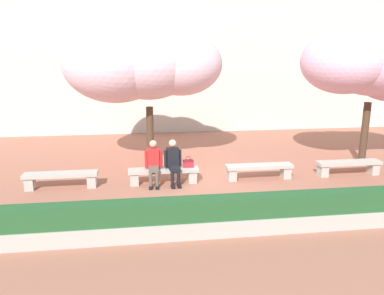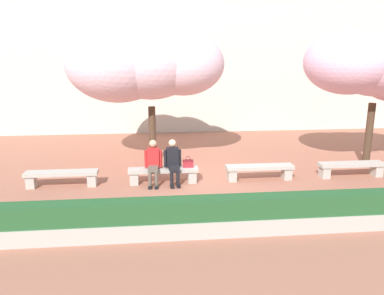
{
  "view_description": "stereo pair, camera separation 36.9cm",
  "coord_description": "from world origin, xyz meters",
  "views": [
    {
      "loc": [
        -2.03,
        -10.37,
        3.65
      ],
      "look_at": [
        -0.58,
        0.2,
        1.0
      ],
      "focal_mm": 35.0,
      "sensor_mm": 36.0,
      "label": 1
    },
    {
      "loc": [
        -1.67,
        -10.41,
        3.65
      ],
      "look_at": [
        -0.58,
        0.2,
        1.0
      ],
      "focal_mm": 35.0,
      "sensor_mm": 36.0,
      "label": 2
    }
  ],
  "objects": [
    {
      "name": "ground_plane",
      "position": [
        0.0,
        0.0,
        0.0
      ],
      "size": [
        100.0,
        100.0,
        0.0
      ],
      "primitive_type": "plane",
      "color": "#9E604C"
    },
    {
      "name": "planter_hedge_foreground",
      "position": [
        0.0,
        -3.31,
        0.39
      ],
      "size": [
        13.42,
        0.5,
        0.8
      ],
      "color": "#ADA89E",
      "rests_on": "ground"
    },
    {
      "name": "cherry_tree_main",
      "position": [
        -1.96,
        2.35,
        3.38
      ],
      "size": [
        5.24,
        3.38,
        4.67
      ],
      "color": "#473323",
      "rests_on": "ground"
    },
    {
      "name": "building_facade",
      "position": [
        0.0,
        9.32,
        4.18
      ],
      "size": [
        28.0,
        4.0,
        8.37
      ],
      "primitive_type": "cube",
      "color": "beige",
      "rests_on": "ground"
    },
    {
      "name": "cherry_tree_secondary",
      "position": [
        5.4,
        1.08,
        3.31
      ],
      "size": [
        4.7,
        2.99,
        4.43
      ],
      "color": "#473323",
      "rests_on": "ground"
    },
    {
      "name": "person_seated_right",
      "position": [
        -1.15,
        -0.05,
        0.7
      ],
      "size": [
        0.51,
        0.71,
        1.29
      ],
      "color": "black",
      "rests_on": "ground"
    },
    {
      "name": "stone_bench_center",
      "position": [
        1.44,
        0.0,
        0.31
      ],
      "size": [
        2.02,
        0.43,
        0.45
      ],
      "color": "#ADA89E",
      "rests_on": "ground"
    },
    {
      "name": "person_seated_left",
      "position": [
        -1.72,
        -0.05,
        0.7
      ],
      "size": [
        0.51,
        0.69,
        1.29
      ],
      "color": "black",
      "rests_on": "ground"
    },
    {
      "name": "stone_bench_near_west",
      "position": [
        -1.44,
        0.0,
        0.31
      ],
      "size": [
        2.02,
        0.43,
        0.45
      ],
      "color": "#ADA89E",
      "rests_on": "ground"
    },
    {
      "name": "handbag",
      "position": [
        -0.71,
        0.03,
        0.58
      ],
      "size": [
        0.3,
        0.15,
        0.34
      ],
      "color": "#A3232D",
      "rests_on": "stone_bench_near_west"
    },
    {
      "name": "stone_bench_west_end",
      "position": [
        -4.31,
        0.0,
        0.31
      ],
      "size": [
        2.02,
        0.43,
        0.45
      ],
      "color": "#ADA89E",
      "rests_on": "ground"
    },
    {
      "name": "stone_bench_near_east",
      "position": [
        4.31,
        0.0,
        0.31
      ],
      "size": [
        2.02,
        0.43,
        0.45
      ],
      "color": "#ADA89E",
      "rests_on": "ground"
    }
  ]
}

